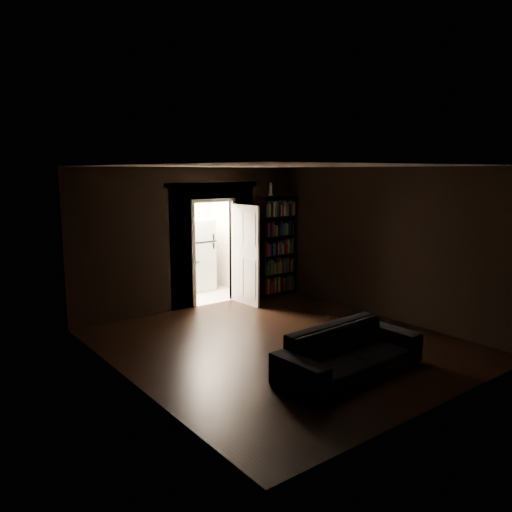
% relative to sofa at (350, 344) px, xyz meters
% --- Properties ---
extents(ground, '(5.50, 5.50, 0.00)m').
position_rel_sofa_xyz_m(ground, '(0.04, 1.48, -0.42)').
color(ground, black).
rests_on(ground, ground).
extents(room_walls, '(5.02, 5.61, 2.84)m').
position_rel_sofa_xyz_m(room_walls, '(0.03, 2.55, 1.26)').
color(room_walls, black).
rests_on(room_walls, ground).
extents(kitchen_alcove, '(2.20, 1.80, 2.60)m').
position_rel_sofa_xyz_m(kitchen_alcove, '(0.54, 5.35, 0.79)').
color(kitchen_alcove, beige).
rests_on(kitchen_alcove, ground).
extents(sofa, '(2.24, 1.06, 0.84)m').
position_rel_sofa_xyz_m(sofa, '(0.00, 0.00, 0.00)').
color(sofa, black).
rests_on(sofa, ground).
extents(bookshelf, '(0.96, 0.60, 2.20)m').
position_rel_sofa_xyz_m(bookshelf, '(2.04, 4.03, 0.68)').
color(bookshelf, black).
rests_on(bookshelf, ground).
extents(refrigerator, '(0.89, 0.85, 1.65)m').
position_rel_sofa_xyz_m(refrigerator, '(0.83, 5.51, 0.40)').
color(refrigerator, white).
rests_on(refrigerator, ground).
extents(door, '(0.08, 0.85, 2.05)m').
position_rel_sofa_xyz_m(door, '(1.02, 3.78, 0.60)').
color(door, silver).
rests_on(door, ground).
extents(figurine, '(0.10, 0.10, 0.28)m').
position_rel_sofa_xyz_m(figurine, '(1.93, 4.09, 1.92)').
color(figurine, white).
rests_on(figurine, bookshelf).
extents(bottles, '(0.60, 0.24, 0.24)m').
position_rel_sofa_xyz_m(bottles, '(0.77, 5.52, 1.35)').
color(bottles, black).
rests_on(bottles, refrigerator).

